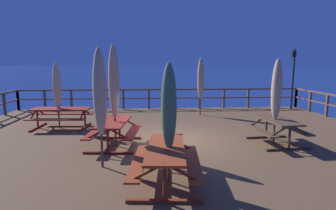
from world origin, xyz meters
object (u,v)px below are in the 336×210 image
patio_umbrella_short_mid (201,79)px  patio_umbrella_tall_back_left (100,93)px  picnic_table_back_right (61,113)px  lamp_post_hooked (293,70)px  patio_umbrella_tall_mid_left (114,82)px  picnic_table_front_left (114,128)px  picnic_table_back_left (166,156)px  patio_umbrella_short_front (277,90)px  picnic_table_mid_left (277,126)px  patio_umbrella_short_back (169,108)px  patio_umbrella_tall_mid_right (57,86)px

patio_umbrella_short_mid → patio_umbrella_tall_back_left: bearing=-119.0°
picnic_table_back_right → lamp_post_hooked: bearing=17.6°
patio_umbrella_tall_mid_left → patio_umbrella_tall_back_left: size_ratio=1.07×
patio_umbrella_short_mid → picnic_table_front_left: bearing=-126.5°
picnic_table_back_left → patio_umbrella_short_front: patio_umbrella_short_front is taller
picnic_table_back_left → patio_umbrella_short_front: size_ratio=0.85×
picnic_table_mid_left → lamp_post_hooked: 7.25m
picnic_table_front_left → patio_umbrella_short_back: patio_umbrella_short_back is taller
picnic_table_back_right → patio_umbrella_tall_mid_left: patio_umbrella_tall_mid_left is taller
patio_umbrella_short_mid → patio_umbrella_short_front: bearing=-73.2°
picnic_table_front_left → patio_umbrella_tall_mid_right: patio_umbrella_tall_mid_right is taller
patio_umbrella_short_mid → lamp_post_hooked: 5.32m
picnic_table_mid_left → patio_umbrella_short_back: patio_umbrella_short_back is taller
picnic_table_front_left → patio_umbrella_tall_mid_left: size_ratio=0.67×
patio_umbrella_tall_mid_left → patio_umbrella_tall_mid_right: patio_umbrella_tall_mid_left is taller
lamp_post_hooked → patio_umbrella_short_front: bearing=-121.8°
picnic_table_back_left → patio_umbrella_tall_mid_left: (-1.36, 2.61, 1.36)m
patio_umbrella_tall_mid_right → picnic_table_front_left: bearing=-45.4°
patio_umbrella_tall_mid_right → patio_umbrella_short_mid: 6.33m
picnic_table_back_left → picnic_table_mid_left: size_ratio=1.25×
lamp_post_hooked → picnic_table_mid_left: bearing=-121.1°
patio_umbrella_tall_mid_left → patio_umbrella_short_front: 4.90m
patio_umbrella_tall_back_left → picnic_table_front_left: bearing=87.7°
patio_umbrella_tall_mid_left → patio_umbrella_short_mid: size_ratio=1.11×
picnic_table_mid_left → patio_umbrella_short_mid: patio_umbrella_short_mid is taller
picnic_table_front_left → picnic_table_mid_left: size_ratio=1.14×
picnic_table_back_left → picnic_table_mid_left: same height
picnic_table_back_left → picnic_table_back_right: size_ratio=0.99×
patio_umbrella_tall_mid_right → patio_umbrella_tall_back_left: (2.34, -4.15, 0.19)m
patio_umbrella_short_front → picnic_table_mid_left: bearing=-40.8°
patio_umbrella_tall_mid_right → patio_umbrella_short_mid: bearing=21.2°
picnic_table_front_left → patio_umbrella_short_mid: 5.99m
picnic_table_mid_left → patio_umbrella_short_mid: size_ratio=0.65×
patio_umbrella_short_back → patio_umbrella_short_mid: size_ratio=0.92×
picnic_table_front_left → picnic_table_back_right: bearing=133.4°
picnic_table_front_left → lamp_post_hooked: lamp_post_hooked is taller
picnic_table_back_right → patio_umbrella_short_mid: patio_umbrella_short_mid is taller
picnic_table_front_left → picnic_table_mid_left: same height
picnic_table_back_left → patio_umbrella_short_back: patio_umbrella_short_back is taller
patio_umbrella_short_front → picnic_table_back_right: bearing=160.9°
picnic_table_front_left → lamp_post_hooked: (8.66, 5.95, 1.55)m
patio_umbrella_tall_mid_right → picnic_table_back_left: bearing=-53.1°
picnic_table_back_left → patio_umbrella_short_mid: size_ratio=0.82×
picnic_table_back_left → patio_umbrella_short_mid: bearing=74.2°
patio_umbrella_short_back → patio_umbrella_tall_back_left: 1.81m
picnic_table_back_right → patio_umbrella_short_front: bearing=-19.1°
picnic_table_mid_left → patio_umbrella_tall_back_left: patio_umbrella_tall_back_left is taller
picnic_table_back_left → picnic_table_mid_left: (3.60, 2.53, -0.01)m
picnic_table_mid_left → lamp_post_hooked: (3.65, 6.06, 1.56)m
picnic_table_front_left → picnic_table_mid_left: bearing=-1.2°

